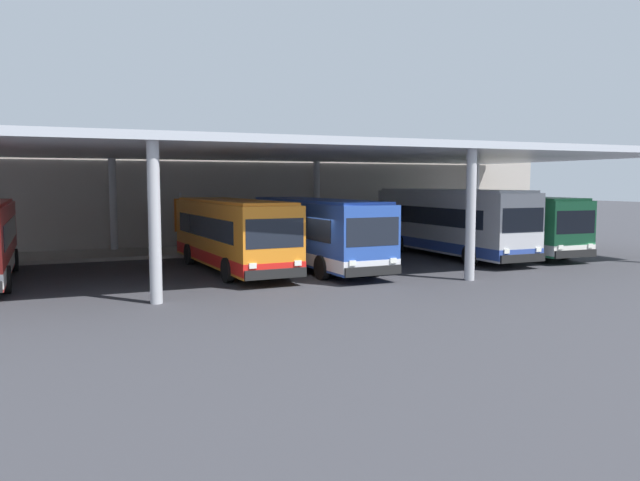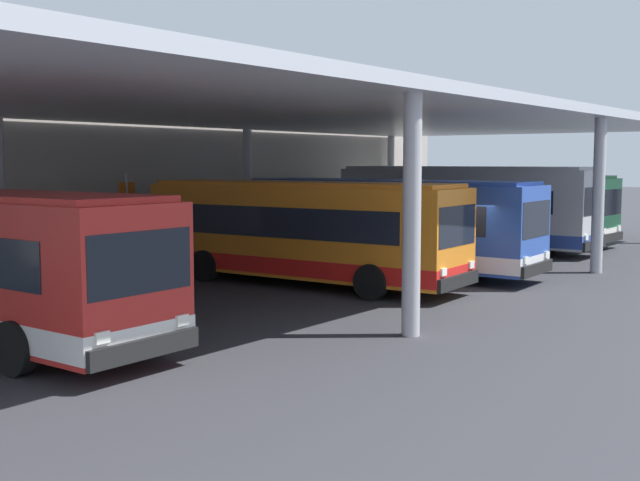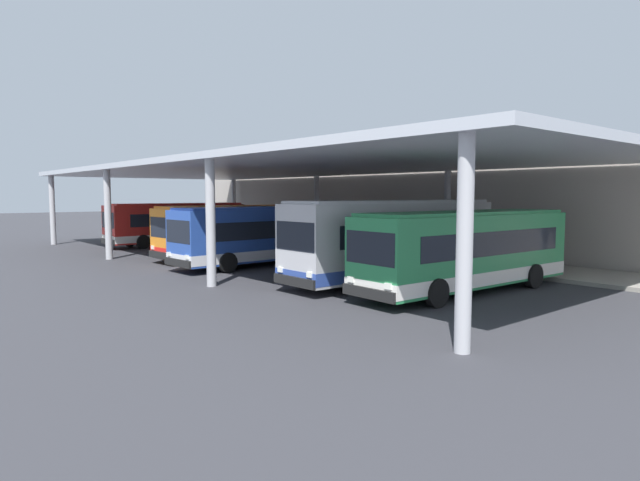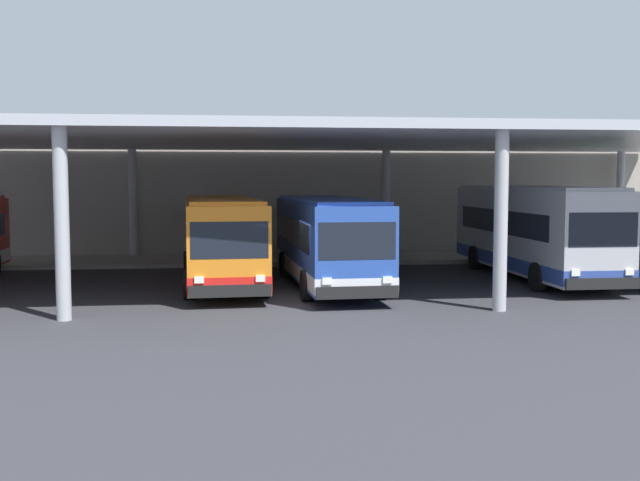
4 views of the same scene
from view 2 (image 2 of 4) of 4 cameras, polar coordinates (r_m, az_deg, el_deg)
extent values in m
plane|color=#333338|center=(24.12, 8.86, -3.42)|extent=(200.00, 200.00, 0.00)
cube|color=gray|center=(31.36, -10.40, -1.18)|extent=(42.00, 4.50, 0.18)
cube|color=#ADA399|center=(33.62, -14.25, 4.63)|extent=(48.00, 1.60, 6.54)
cube|color=silver|center=(26.91, -1.46, 9.12)|extent=(40.00, 17.00, 0.30)
cylinder|color=#B2B2B7|center=(17.26, 6.58, 1.77)|extent=(0.40, 0.40, 5.25)
cylinder|color=#B2B2B7|center=(28.88, -21.94, 2.96)|extent=(0.40, 0.40, 5.25)
cylinder|color=#B2B2B7|center=(28.56, 19.29, 3.03)|extent=(0.40, 0.40, 5.25)
cylinder|color=#B2B2B7|center=(36.77, -5.21, 3.85)|extent=(0.40, 0.40, 5.25)
cylinder|color=#B2B2B7|center=(46.63, 5.08, 4.24)|extent=(0.40, 0.40, 5.25)
cube|color=black|center=(14.13, -12.79, -1.54)|extent=(2.30, 0.15, 1.10)
cube|color=black|center=(14.32, -12.42, -7.53)|extent=(2.45, 0.19, 0.36)
cube|color=yellow|center=(14.07, -12.94, 1.78)|extent=(1.75, 0.14, 0.28)
cube|color=white|center=(13.69, -15.32, -6.71)|extent=(0.28, 0.08, 0.20)
cube|color=white|center=(14.85, -9.85, -5.63)|extent=(0.28, 0.08, 0.20)
cylinder|color=black|center=(15.20, -20.99, -7.21)|extent=(0.29, 1.00, 1.00)
cylinder|color=black|center=(16.61, -13.83, -5.91)|extent=(0.29, 1.00, 1.00)
cube|color=orange|center=(24.46, -1.37, 0.78)|extent=(3.04, 10.52, 2.70)
cube|color=red|center=(24.57, -1.37, -1.54)|extent=(3.06, 10.54, 0.50)
cube|color=black|center=(24.52, -1.66, 1.50)|extent=(2.98, 8.65, 0.90)
cube|color=black|center=(21.86, 9.69, 1.04)|extent=(2.30, 0.24, 1.10)
cube|color=black|center=(21.99, 9.83, -2.87)|extent=(2.46, 0.29, 0.36)
cube|color=orange|center=(24.38, -1.38, 4.09)|extent=(2.82, 10.09, 0.12)
cube|color=yellow|center=(21.82, 9.65, 3.19)|extent=(1.75, 0.21, 0.28)
cube|color=white|center=(21.13, 8.82, -2.24)|extent=(0.28, 0.09, 0.20)
cube|color=white|center=(22.76, 10.76, -1.71)|extent=(0.28, 0.09, 0.20)
cylinder|color=black|center=(21.84, 3.67, -2.99)|extent=(0.33, 1.01, 1.00)
cylinder|color=black|center=(23.96, 6.64, -2.25)|extent=(0.33, 1.01, 1.00)
cylinder|color=black|center=(25.43, -8.24, -1.80)|extent=(0.33, 1.01, 1.00)
cylinder|color=black|center=(27.28, -4.77, -1.26)|extent=(0.33, 1.01, 1.00)
cube|color=#284CA8|center=(27.09, 4.80, 1.24)|extent=(2.91, 10.49, 2.70)
cube|color=silver|center=(27.19, 4.78, -0.86)|extent=(2.93, 10.51, 0.50)
cube|color=black|center=(27.15, 4.53, 1.89)|extent=(2.87, 8.62, 0.90)
cube|color=black|center=(24.89, 15.12, 1.48)|extent=(2.30, 0.21, 1.10)
cube|color=black|center=(25.01, 15.22, -1.96)|extent=(2.45, 0.26, 0.36)
cube|color=#2A50B0|center=(27.02, 4.83, 4.23)|extent=(2.69, 10.07, 0.12)
cube|color=yellow|center=(24.86, 15.10, 3.37)|extent=(1.75, 0.19, 0.28)
cube|color=white|center=(24.13, 14.50, -1.37)|extent=(0.28, 0.09, 0.20)
cube|color=white|center=(25.82, 15.90, -0.96)|extent=(0.28, 0.09, 0.20)
cylinder|color=black|center=(24.65, 9.84, -2.07)|extent=(0.32, 1.01, 1.00)
cylinder|color=black|center=(26.88, 12.06, -1.47)|extent=(0.32, 1.01, 1.00)
cylinder|color=black|center=(27.75, -1.61, -1.12)|extent=(0.32, 1.01, 1.00)
cylinder|color=black|center=(29.75, 1.20, -0.66)|extent=(0.32, 1.01, 1.00)
cube|color=#B7B7BC|center=(34.85, 10.22, 2.49)|extent=(2.54, 11.21, 3.10)
cube|color=#2D4799|center=(34.94, 10.19, 0.53)|extent=(2.56, 11.23, 0.50)
cube|color=black|center=(34.90, 10.01, 2.99)|extent=(2.57, 9.19, 0.90)
cube|color=black|center=(32.72, 18.95, 2.68)|extent=(2.30, 0.13, 1.10)
cube|color=black|center=(32.81, 19.00, -0.29)|extent=(2.45, 0.17, 0.36)
cube|color=silver|center=(34.80, 10.27, 5.14)|extent=(2.34, 10.76, 0.12)
cube|color=yellow|center=(32.69, 18.96, 4.47)|extent=(1.75, 0.13, 0.28)
cube|color=white|center=(31.93, 18.51, 0.20)|extent=(0.28, 0.08, 0.20)
cube|color=white|center=(33.64, 19.48, 0.43)|extent=(0.28, 0.08, 0.20)
cylinder|color=black|center=(32.41, 14.69, -0.32)|extent=(0.28, 1.00, 1.00)
cylinder|color=black|center=(34.68, 16.22, 0.02)|extent=(0.28, 1.00, 1.00)
cylinder|color=black|center=(35.40, 4.83, 0.34)|extent=(0.28, 1.00, 1.00)
cylinder|color=black|center=(37.49, 6.82, 0.62)|extent=(0.28, 1.00, 1.00)
cube|color=#28844C|center=(38.21, 12.74, 2.42)|extent=(2.85, 10.48, 2.70)
cube|color=white|center=(38.28, 12.71, 0.92)|extent=(2.87, 10.50, 0.50)
cube|color=black|center=(38.26, 12.55, 2.87)|extent=(2.83, 8.61, 0.90)
cube|color=black|center=(36.21, 20.08, 2.59)|extent=(2.30, 0.20, 1.10)
cube|color=black|center=(36.28, 20.13, 0.22)|extent=(2.45, 0.24, 0.36)
cube|color=#2A8B50|center=(38.16, 12.79, 4.53)|extent=(2.64, 10.06, 0.12)
cube|color=yellow|center=(36.19, 20.08, 3.89)|extent=(1.75, 0.18, 0.28)
cube|color=white|center=(35.41, 19.66, 0.68)|extent=(0.28, 0.09, 0.20)
cube|color=white|center=(37.10, 20.59, 0.86)|extent=(0.28, 0.09, 0.20)
cylinder|color=black|center=(35.85, 16.44, 0.19)|extent=(0.31, 1.01, 1.00)
cylinder|color=black|center=(38.12, 17.87, 0.46)|extent=(0.31, 1.01, 1.00)
cylinder|color=black|center=(38.59, 8.08, 0.74)|extent=(0.31, 1.01, 1.00)
cylinder|color=black|center=(40.70, 9.86, 0.97)|extent=(0.31, 1.01, 1.00)
cube|color=#4C515B|center=(32.58, -8.01, 0.07)|extent=(1.80, 0.44, 0.08)
cube|color=#4C515B|center=(32.70, -8.26, 0.52)|extent=(1.80, 0.06, 0.44)
cube|color=#2D2D33|center=(32.11, -8.89, -0.43)|extent=(0.10, 0.36, 0.45)
cube|color=#2D2D33|center=(33.10, -7.14, -0.22)|extent=(0.10, 0.36, 0.45)
cylinder|color=#236638|center=(30.45, -12.92, -0.41)|extent=(0.48, 0.48, 0.90)
cylinder|color=black|center=(30.40, -12.94, 0.51)|extent=(0.52, 0.52, 0.08)
cylinder|color=#B2B2B7|center=(28.72, -13.63, 1.51)|extent=(0.12, 0.12, 3.20)
cube|color=orange|center=(28.68, -13.63, 2.28)|extent=(0.70, 0.04, 1.80)
camera|label=1|loc=(16.69, 81.32, 1.31)|focal=34.73mm
camera|label=3|loc=(47.01, 39.81, 4.40)|focal=30.11mm
camera|label=4|loc=(22.96, 70.27, 2.07)|focal=42.79mm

